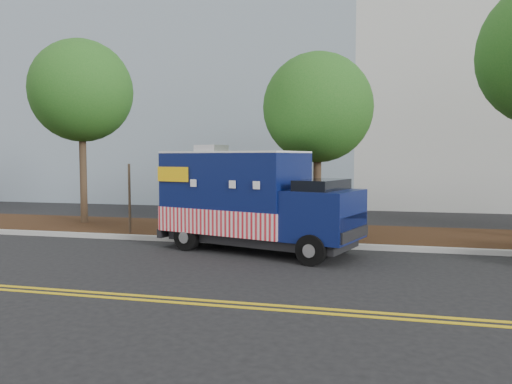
# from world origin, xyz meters

# --- Properties ---
(ground) EXTENTS (120.00, 120.00, 0.00)m
(ground) POSITION_xyz_m (0.00, 0.00, 0.00)
(ground) COLOR black
(ground) RESTS_ON ground
(curb) EXTENTS (120.00, 0.18, 0.15)m
(curb) POSITION_xyz_m (0.00, 1.40, 0.07)
(curb) COLOR #9E9E99
(curb) RESTS_ON ground
(mulch_strip) EXTENTS (120.00, 4.00, 0.15)m
(mulch_strip) POSITION_xyz_m (0.00, 3.50, 0.07)
(mulch_strip) COLOR black
(mulch_strip) RESTS_ON ground
(centerline_near) EXTENTS (120.00, 0.10, 0.01)m
(centerline_near) POSITION_xyz_m (0.00, -4.45, 0.01)
(centerline_near) COLOR gold
(centerline_near) RESTS_ON ground
(centerline_far) EXTENTS (120.00, 0.10, 0.01)m
(centerline_far) POSITION_xyz_m (0.00, -4.70, 0.01)
(centerline_far) COLOR gold
(centerline_far) RESTS_ON ground
(tree_a) EXTENTS (3.78, 3.78, 6.96)m
(tree_a) POSITION_xyz_m (-7.63, 3.76, 5.06)
(tree_a) COLOR #38281C
(tree_a) RESTS_ON ground
(tree_b) EXTENTS (3.51, 3.51, 5.95)m
(tree_b) POSITION_xyz_m (1.24, 3.20, 4.18)
(tree_b) COLOR #38281C
(tree_b) RESTS_ON ground
(sign_post) EXTENTS (0.06, 0.06, 2.40)m
(sign_post) POSITION_xyz_m (-4.62, 1.66, 1.20)
(sign_post) COLOR #473828
(sign_post) RESTS_ON ground
(food_truck) EXTENTS (5.96, 3.60, 2.96)m
(food_truck) POSITION_xyz_m (-0.32, 0.52, 1.34)
(food_truck) COLOR black
(food_truck) RESTS_ON ground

